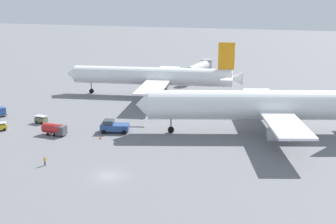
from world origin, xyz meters
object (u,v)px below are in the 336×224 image
(gse_baggage_cart_near_cluster, at_px, (41,119))
(jet_bridge, at_px, (201,67))
(airliner_being_pushed, at_px, (264,105))
(traffic_cone_wingtip_starboard, at_px, (100,137))
(ground_crew_ramp_agent_by_cones, at_px, (45,161))
(gse_fuel_bowser_stubby, at_px, (55,129))
(airliner_at_gate_left, at_px, (154,77))
(gse_baggage_cart_trailing, at_px, (0,127))
(pushback_tug, at_px, (114,126))

(gse_baggage_cart_near_cluster, relative_size, jet_bridge, 0.16)
(airliner_being_pushed, relative_size, jet_bridge, 2.78)
(airliner_being_pushed, height_order, traffic_cone_wingtip_starboard, airliner_being_pushed)
(airliner_being_pushed, height_order, gse_baggage_cart_near_cluster, airliner_being_pushed)
(ground_crew_ramp_agent_by_cones, bearing_deg, gse_fuel_bowser_stubby, 115.50)
(airliner_at_gate_left, height_order, gse_baggage_cart_near_cluster, airliner_at_gate_left)
(airliner_being_pushed, distance_m, gse_baggage_cart_trailing, 54.87)
(gse_baggage_cart_trailing, relative_size, gse_baggage_cart_near_cluster, 1.03)
(pushback_tug, bearing_deg, traffic_cone_wingtip_starboard, -100.19)
(airliner_at_gate_left, bearing_deg, gse_fuel_bowser_stubby, -100.56)
(airliner_at_gate_left, distance_m, gse_baggage_cart_near_cluster, 36.91)
(pushback_tug, bearing_deg, gse_fuel_bowser_stubby, -153.04)
(pushback_tug, bearing_deg, gse_baggage_cart_near_cluster, 176.19)
(airliner_at_gate_left, relative_size, airliner_being_pushed, 0.98)
(gse_fuel_bowser_stubby, height_order, traffic_cone_wingtip_starboard, gse_fuel_bowser_stubby)
(jet_bridge, bearing_deg, traffic_cone_wingtip_starboard, -94.31)
(gse_baggage_cart_trailing, bearing_deg, pushback_tug, 14.78)
(traffic_cone_wingtip_starboard, height_order, jet_bridge, jet_bridge)
(jet_bridge, bearing_deg, gse_baggage_cart_near_cluster, -110.46)
(airliner_being_pushed, xyz_separation_m, gse_baggage_cart_near_cluster, (-47.50, -7.29, -5.03))
(airliner_at_gate_left, bearing_deg, gse_baggage_cart_trailing, -116.22)
(airliner_at_gate_left, height_order, ground_crew_ramp_agent_by_cones, airliner_at_gate_left)
(traffic_cone_wingtip_starboard, bearing_deg, gse_fuel_bowser_stubby, -176.41)
(gse_baggage_cart_trailing, bearing_deg, traffic_cone_wingtip_starboard, 3.41)
(gse_baggage_cart_near_cluster, relative_size, gse_fuel_bowser_stubby, 0.60)
(traffic_cone_wingtip_starboard, xyz_separation_m, jet_bridge, (4.93, 65.49, 4.01))
(gse_baggage_cart_near_cluster, bearing_deg, ground_crew_ramp_agent_by_cones, -55.85)
(gse_baggage_cart_near_cluster, height_order, jet_bridge, jet_bridge)
(gse_fuel_bowser_stubby, height_order, ground_crew_ramp_agent_by_cones, gse_fuel_bowser_stubby)
(ground_crew_ramp_agent_by_cones, distance_m, jet_bridge, 81.34)
(jet_bridge, bearing_deg, airliner_at_gate_left, -105.56)
(pushback_tug, height_order, ground_crew_ramp_agent_by_cones, pushback_tug)
(gse_baggage_cart_near_cluster, distance_m, traffic_cone_wingtip_starboard, 18.28)
(airliner_at_gate_left, height_order, jet_bridge, airliner_at_gate_left)
(gse_fuel_bowser_stubby, distance_m, jet_bridge, 67.79)
(airliner_at_gate_left, bearing_deg, traffic_cone_wingtip_starboard, -86.64)
(ground_crew_ramp_agent_by_cones, distance_m, traffic_cone_wingtip_starboard, 15.66)
(pushback_tug, bearing_deg, ground_crew_ramp_agent_by_cones, -100.07)
(airliner_being_pushed, xyz_separation_m, pushback_tug, (-29.38, -8.50, -4.65))
(gse_baggage_cart_trailing, bearing_deg, gse_fuel_bowser_stubby, 3.28)
(airliner_being_pushed, xyz_separation_m, gse_baggage_cart_trailing, (-52.64, -14.63, -5.03))
(pushback_tug, distance_m, gse_fuel_bowser_stubby, 11.95)
(ground_crew_ramp_agent_by_cones, bearing_deg, airliner_being_pushed, 41.05)
(gse_baggage_cart_trailing, bearing_deg, airliner_being_pushed, 15.54)
(pushback_tug, xyz_separation_m, gse_baggage_cart_trailing, (-23.27, -6.14, -0.38))
(airliner_at_gate_left, xyz_separation_m, jet_bridge, (7.25, 26.03, -1.08))
(pushback_tug, height_order, gse_fuel_bowser_stubby, pushback_tug)
(gse_baggage_cart_trailing, height_order, traffic_cone_wingtip_starboard, gse_baggage_cart_trailing)
(ground_crew_ramp_agent_by_cones, height_order, traffic_cone_wingtip_starboard, ground_crew_ramp_agent_by_cones)
(ground_crew_ramp_agent_by_cones, bearing_deg, gse_baggage_cart_trailing, 144.42)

